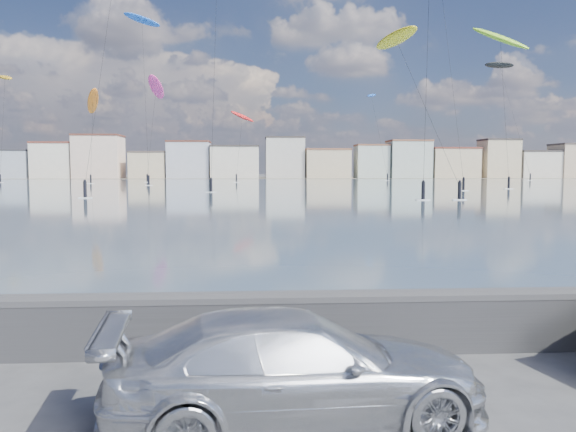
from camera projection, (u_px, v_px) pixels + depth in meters
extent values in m
plane|color=#333335|center=(224.00, 432.00, 6.56)|extent=(700.00, 700.00, 0.00)
cube|color=#3D505E|center=(252.00, 187.00, 97.57)|extent=(500.00, 177.00, 0.00)
cube|color=#4C473D|center=(253.00, 178.00, 205.50)|extent=(500.00, 60.00, 0.00)
cube|color=#28282B|center=(232.00, 329.00, 9.21)|extent=(400.00, 0.35, 0.90)
cylinder|color=#28282B|center=(232.00, 302.00, 9.17)|extent=(400.00, 0.36, 0.36)
cube|color=#9EA8B7|center=(15.00, 165.00, 186.42)|extent=(11.00, 10.00, 9.00)
cube|color=#2D2D33|center=(14.00, 150.00, 186.02)|extent=(11.22, 10.20, 0.60)
cube|color=silver|center=(55.00, 161.00, 187.10)|extent=(13.00, 11.00, 11.50)
cube|color=brown|center=(54.00, 143.00, 186.60)|extent=(13.26, 11.22, 0.60)
cube|color=beige|center=(99.00, 158.00, 187.88)|extent=(15.00, 12.00, 14.00)
cube|color=#562D23|center=(98.00, 136.00, 187.27)|extent=(15.30, 12.24, 0.60)
cube|color=beige|center=(149.00, 166.00, 189.10)|extent=(12.00, 10.00, 8.50)
cube|color=#4C423D|center=(149.00, 152.00, 188.72)|extent=(12.24, 10.20, 0.60)
cube|color=#B2B7C6|center=(189.00, 161.00, 189.77)|extent=(14.00, 11.00, 12.00)
cube|color=#562D23|center=(189.00, 142.00, 189.25)|extent=(14.28, 11.22, 0.60)
cube|color=beige|center=(235.00, 163.00, 190.77)|extent=(16.00, 13.00, 10.50)
cube|color=#383330|center=(235.00, 146.00, 190.31)|extent=(16.32, 13.26, 0.60)
cube|color=beige|center=(285.00, 158.00, 191.68)|extent=(13.00, 10.00, 13.50)
cube|color=#383330|center=(285.00, 138.00, 191.09)|extent=(13.26, 10.20, 0.60)
cube|color=beige|center=(327.00, 164.00, 192.72)|extent=(15.00, 12.00, 9.50)
cube|color=brown|center=(327.00, 150.00, 192.30)|extent=(15.30, 12.24, 0.60)
cube|color=#B7C6BC|center=(372.00, 162.00, 193.60)|extent=(11.00, 9.00, 11.00)
cube|color=brown|center=(372.00, 145.00, 193.11)|extent=(11.22, 9.18, 0.60)
cube|color=#B7C6BC|center=(409.00, 160.00, 194.32)|extent=(14.00, 11.00, 12.50)
cube|color=brown|center=(409.00, 141.00, 193.78)|extent=(14.28, 11.22, 0.60)
cube|color=beige|center=(452.00, 164.00, 195.36)|extent=(16.00, 12.00, 10.00)
cube|color=brown|center=(453.00, 148.00, 194.92)|extent=(16.32, 12.24, 0.60)
cube|color=beige|center=(499.00, 159.00, 196.24)|extent=(12.00, 10.00, 13.00)
cube|color=#383330|center=(499.00, 140.00, 195.67)|extent=(12.24, 10.20, 0.60)
cube|color=beige|center=(536.00, 165.00, 197.22)|extent=(14.00, 11.00, 9.00)
cube|color=#383330|center=(536.00, 151.00, 196.82)|extent=(14.28, 11.22, 0.60)
cube|color=#CCB293|center=(576.00, 162.00, 197.99)|extent=(15.00, 12.00, 11.50)
imported|color=silver|center=(296.00, 368.00, 6.78)|extent=(4.80, 2.38, 1.34)
ellipsoid|color=blue|center=(371.00, 95.00, 158.50)|extent=(5.11, 7.85, 2.16)
cube|color=white|center=(387.00, 180.00, 151.48)|extent=(1.40, 0.42, 0.08)
cylinder|color=black|center=(387.00, 177.00, 151.40)|extent=(0.36, 0.36, 1.70)
sphere|color=black|center=(387.00, 174.00, 151.33)|extent=(0.28, 0.28, 0.28)
cylinder|color=black|center=(379.00, 135.00, 154.94)|extent=(2.78, 9.26, 22.60)
ellipsoid|color=#BF8C19|center=(5.00, 77.00, 139.66)|extent=(7.12, 7.93, 2.78)
cube|color=white|center=(0.00, 182.00, 128.86)|extent=(1.40, 0.42, 0.08)
cylinder|color=black|center=(0.00, 179.00, 128.79)|extent=(0.36, 0.36, 1.70)
sphere|color=black|center=(0.00, 175.00, 128.71)|extent=(0.28, 0.28, 0.28)
cylinder|color=black|center=(3.00, 125.00, 134.21)|extent=(3.63, 13.27, 24.60)
ellipsoid|color=yellow|center=(396.00, 38.00, 69.10)|extent=(4.67, 10.50, 1.54)
cube|color=white|center=(459.00, 200.00, 55.69)|extent=(1.40, 0.42, 0.08)
cylinder|color=black|center=(460.00, 191.00, 55.62)|extent=(0.36, 0.36, 1.70)
sphere|color=black|center=(460.00, 182.00, 55.54)|extent=(0.28, 0.28, 0.28)
cylinder|color=black|center=(424.00, 105.00, 62.35)|extent=(2.88, 15.28, 17.88)
ellipsoid|color=red|center=(242.00, 117.00, 138.48)|extent=(7.44, 9.34, 3.54)
cube|color=white|center=(236.00, 182.00, 131.68)|extent=(1.40, 0.42, 0.08)
cylinder|color=black|center=(236.00, 178.00, 131.61)|extent=(0.36, 0.36, 1.70)
sphere|color=black|center=(236.00, 174.00, 131.53)|extent=(0.28, 0.28, 0.28)
cylinder|color=black|center=(240.00, 146.00, 135.03)|extent=(1.39, 8.11, 14.76)
cube|color=white|center=(211.00, 192.00, 74.44)|extent=(1.40, 0.42, 0.08)
cylinder|color=black|center=(211.00, 185.00, 74.36)|extent=(0.36, 0.36, 1.70)
sphere|color=black|center=(211.00, 178.00, 74.29)|extent=(0.28, 0.28, 0.28)
cylinder|color=black|center=(215.00, 49.00, 76.61)|extent=(0.92, 7.60, 36.36)
ellipsoid|color=#E5338C|center=(156.00, 87.00, 140.74)|extent=(4.10, 10.07, 6.25)
cube|color=white|center=(147.00, 182.00, 131.98)|extent=(1.40, 0.42, 0.08)
cylinder|color=black|center=(147.00, 178.00, 131.90)|extent=(0.36, 0.36, 1.70)
sphere|color=black|center=(147.00, 174.00, 131.83)|extent=(0.28, 0.28, 0.28)
cylinder|color=black|center=(152.00, 130.00, 136.31)|extent=(0.72, 10.77, 22.38)
cube|color=white|center=(463.00, 191.00, 79.54)|extent=(1.40, 0.42, 0.08)
cylinder|color=black|center=(464.00, 184.00, 79.47)|extent=(0.36, 0.36, 1.70)
sphere|color=black|center=(464.00, 178.00, 79.39)|extent=(0.28, 0.28, 0.28)
cylinder|color=black|center=(452.00, 81.00, 84.82)|extent=(0.67, 13.34, 30.25)
ellipsoid|color=black|center=(499.00, 65.00, 165.37)|extent=(10.08, 4.54, 2.17)
cube|color=white|center=(530.00, 180.00, 152.98)|extent=(1.40, 0.42, 0.08)
cylinder|color=black|center=(530.00, 177.00, 152.90)|extent=(0.36, 0.36, 1.70)
sphere|color=black|center=(530.00, 174.00, 152.83)|extent=(0.28, 0.28, 0.28)
cylinder|color=black|center=(514.00, 118.00, 159.12)|extent=(2.83, 15.48, 32.44)
cube|color=white|center=(85.00, 198.00, 59.32)|extent=(1.40, 0.42, 0.08)
cylinder|color=black|center=(85.00, 189.00, 59.25)|extent=(0.36, 0.36, 1.70)
sphere|color=black|center=(85.00, 181.00, 59.17)|extent=(0.28, 0.28, 0.28)
cylinder|color=black|center=(107.00, 30.00, 63.52)|extent=(2.57, 11.45, 34.97)
cube|color=white|center=(423.00, 200.00, 55.49)|extent=(1.40, 0.42, 0.08)
cylinder|color=black|center=(423.00, 191.00, 55.41)|extent=(0.36, 0.36, 1.70)
sphere|color=black|center=(423.00, 182.00, 55.34)|extent=(0.28, 0.28, 0.28)
cylinder|color=black|center=(427.00, 47.00, 58.22)|extent=(2.76, 7.98, 28.87)
ellipsoid|color=blue|center=(142.00, 20.00, 116.04)|extent=(7.99, 2.86, 3.93)
cube|color=white|center=(149.00, 185.00, 106.15)|extent=(1.40, 0.42, 0.08)
cylinder|color=black|center=(149.00, 180.00, 106.07)|extent=(0.36, 0.36, 1.70)
sphere|color=black|center=(149.00, 176.00, 106.00)|extent=(0.28, 0.28, 0.28)
cylinder|color=black|center=(145.00, 96.00, 111.04)|extent=(3.15, 13.00, 32.67)
ellipsoid|color=#8CD826|center=(500.00, 38.00, 93.74)|extent=(9.76, 7.24, 5.73)
cube|color=white|center=(509.00, 189.00, 87.04)|extent=(1.40, 0.42, 0.08)
cylinder|color=black|center=(509.00, 183.00, 86.96)|extent=(0.36, 0.36, 1.70)
sphere|color=black|center=(509.00, 177.00, 86.89)|extent=(0.28, 0.28, 0.28)
cylinder|color=black|center=(504.00, 107.00, 90.34)|extent=(1.83, 8.74, 23.62)
ellipsoid|color=orange|center=(93.00, 101.00, 133.34)|extent=(5.61, 9.86, 6.79)
cube|color=white|center=(91.00, 183.00, 119.31)|extent=(1.40, 0.42, 0.08)
cylinder|color=black|center=(91.00, 179.00, 119.23)|extent=(0.36, 0.36, 1.70)
sphere|color=black|center=(91.00, 175.00, 119.16)|extent=(0.28, 0.28, 0.28)
cylinder|color=black|center=(92.00, 137.00, 126.27)|extent=(3.51, 15.95, 17.96)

